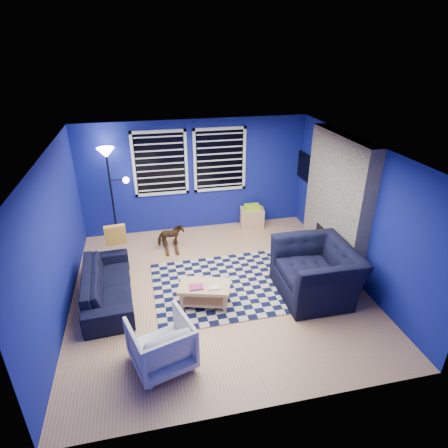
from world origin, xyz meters
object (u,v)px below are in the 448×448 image
(tv, at_px, (308,169))
(rocking_horse, at_px, (171,236))
(floor_lamp, at_px, (109,166))
(sofa, at_px, (108,284))
(cabinet, at_px, (252,217))
(armchair_big, at_px, (316,271))
(armchair_bent, at_px, (161,343))
(coffee_table, at_px, (204,291))

(tv, distance_m, rocking_horse, 3.35)
(floor_lamp, bearing_deg, rocking_horse, -31.29)
(tv, bearing_deg, sofa, -156.30)
(cabinet, bearing_deg, tv, -2.79)
(armchair_big, bearing_deg, floor_lamp, -129.13)
(armchair_big, relative_size, floor_lamp, 0.67)
(armchair_big, distance_m, rocking_horse, 3.09)
(rocking_horse, xyz_separation_m, cabinet, (1.96, 0.67, -0.06))
(armchair_bent, bearing_deg, armchair_big, -176.32)
(armchair_bent, height_order, rocking_horse, armchair_bent)
(sofa, relative_size, rocking_horse, 3.58)
(sofa, distance_m, rocking_horse, 1.90)
(rocking_horse, bearing_deg, armchair_bent, 158.77)
(sofa, bearing_deg, armchair_bent, -157.82)
(armchair_big, bearing_deg, sofa, -99.89)
(tv, height_order, armchair_big, tv)
(armchair_big, xyz_separation_m, floor_lamp, (-3.38, 2.75, 1.24))
(tv, xyz_separation_m, armchair_big, (-0.86, -2.51, -0.95))
(floor_lamp, bearing_deg, cabinet, 0.07)
(sofa, bearing_deg, cabinet, -59.20)
(rocking_horse, relative_size, cabinet, 0.92)
(tv, height_order, cabinet, tv)
(sofa, distance_m, coffee_table, 1.64)
(rocking_horse, distance_m, floor_lamp, 1.89)
(sofa, height_order, coffee_table, sofa)
(tv, distance_m, cabinet, 1.67)
(tv, bearing_deg, rocking_horse, -172.37)
(armchair_big, relative_size, coffee_table, 1.48)
(floor_lamp, bearing_deg, coffee_table, -61.19)
(tv, relative_size, armchair_bent, 1.28)
(armchair_big, bearing_deg, armchair_bent, -68.95)
(tv, xyz_separation_m, cabinet, (-1.17, 0.25, -1.16))
(cabinet, bearing_deg, sofa, -136.48)
(armchair_bent, relative_size, coffee_table, 0.84)
(sofa, relative_size, floor_lamp, 0.95)
(armchair_bent, distance_m, rocking_horse, 3.14)
(armchair_bent, bearing_deg, coffee_table, -142.07)
(sofa, bearing_deg, armchair_big, -103.45)
(cabinet, bearing_deg, coffee_table, -111.52)
(tv, xyz_separation_m, sofa, (-4.32, -1.90, -1.12))
(tv, height_order, rocking_horse, tv)
(tv, bearing_deg, cabinet, 167.99)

